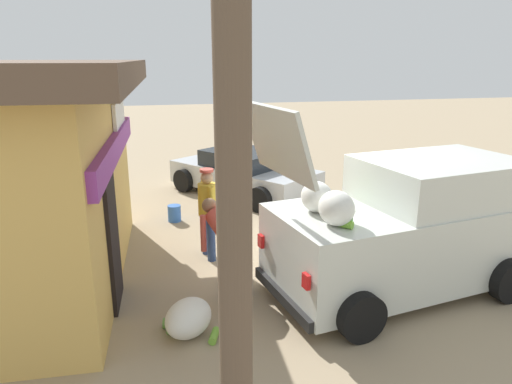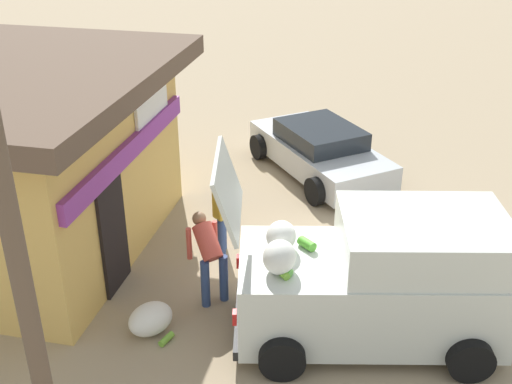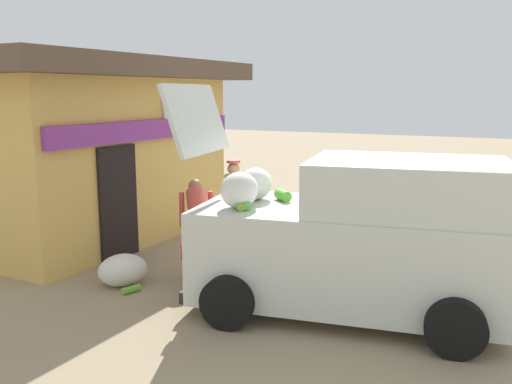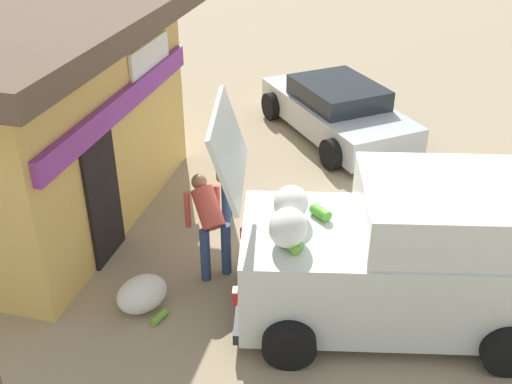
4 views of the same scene
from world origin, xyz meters
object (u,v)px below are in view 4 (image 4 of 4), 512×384
object	(u,v)px
delivery_van	(402,254)
parked_sedan	(337,110)
storefront_bar	(19,113)
customer_bending	(209,219)
unloaded_banana_pile	(142,294)
vendor_standing	(226,171)
paint_bucket	(229,154)

from	to	relation	value
delivery_van	parked_sedan	xyz separation A→B (m)	(5.87, 1.37, -0.45)
storefront_bar	customer_bending	distance (m)	3.77
parked_sedan	unloaded_banana_pile	xyz separation A→B (m)	(-6.43, 2.10, -0.35)
delivery_van	unloaded_banana_pile	size ratio (longest dim) A/B	4.78
delivery_van	customer_bending	xyz separation A→B (m)	(0.50, 2.77, -0.12)
delivery_van	vendor_standing	distance (m)	3.43
unloaded_banana_pile	paint_bucket	distance (m)	4.59
paint_bucket	vendor_standing	bearing A→B (deg)	-166.93
storefront_bar	vendor_standing	world-z (taller)	storefront_bar
parked_sedan	customer_bending	distance (m)	5.56
storefront_bar	customer_bending	xyz separation A→B (m)	(-1.05, -3.50, -0.94)
storefront_bar	vendor_standing	size ratio (longest dim) A/B	3.78
vendor_standing	customer_bending	distance (m)	1.38
delivery_van	vendor_standing	xyz separation A→B (m)	(1.88, 2.86, -0.06)
paint_bucket	storefront_bar	bearing A→B (deg)	130.47
storefront_bar	unloaded_banana_pile	world-z (taller)	storefront_bar
parked_sedan	vendor_standing	world-z (taller)	vendor_standing
storefront_bar	parked_sedan	size ratio (longest dim) A/B	1.48
parked_sedan	paint_bucket	distance (m)	2.74
vendor_standing	unloaded_banana_pile	distance (m)	2.63
storefront_bar	paint_bucket	bearing A→B (deg)	-49.53
parked_sedan	paint_bucket	size ratio (longest dim) A/B	11.58
delivery_van	storefront_bar	bearing A→B (deg)	76.13
customer_bending	unloaded_banana_pile	bearing A→B (deg)	146.62
parked_sedan	unloaded_banana_pile	size ratio (longest dim) A/B	4.60
storefront_bar	parked_sedan	world-z (taller)	storefront_bar
vendor_standing	unloaded_banana_pile	xyz separation A→B (m)	(-2.44, 0.61, -0.74)
storefront_bar	delivery_van	world-z (taller)	storefront_bar
delivery_van	paint_bucket	xyz separation A→B (m)	(4.03, 3.36, -0.84)
vendor_standing	storefront_bar	bearing A→B (deg)	95.54
storefront_bar	vendor_standing	distance (m)	3.53
delivery_van	paint_bucket	world-z (taller)	delivery_van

